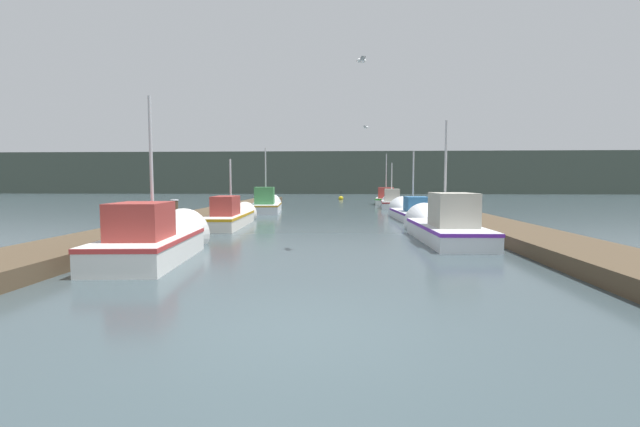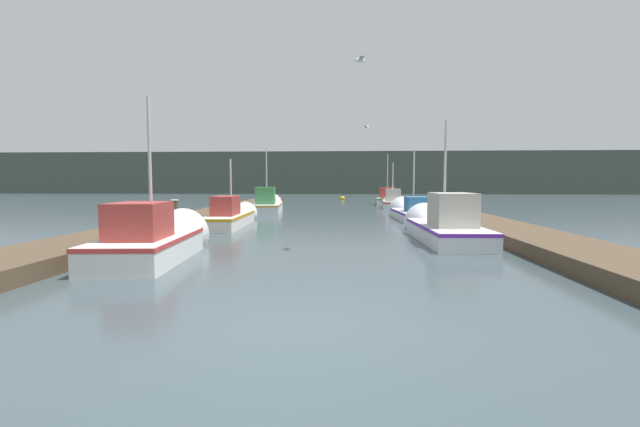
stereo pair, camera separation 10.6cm
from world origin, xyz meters
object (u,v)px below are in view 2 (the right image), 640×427
Objects in this scene: fishing_boat_4 at (267,205)px; fishing_boat_3 at (411,212)px; fishing_boat_5 at (392,202)px; seagull_1 at (360,60)px; fishing_boat_6 at (387,199)px; mooring_piling_0 at (266,200)px; fishing_boat_0 at (157,239)px; fishing_boat_2 at (233,216)px; mooring_piling_1 at (175,217)px; seagull_lead at (367,127)px; fishing_boat_1 at (442,226)px; channel_buoy at (342,198)px.

fishing_boat_3 is at bearing -32.99° from fishing_boat_4.
fishing_boat_5 is 20.27m from seagull_1.
mooring_piling_0 is (-9.63, -3.65, 0.05)m from fishing_boat_6.
fishing_boat_0 reaches higher than fishing_boat_2.
fishing_boat_3 is at bearing -46.06° from mooring_piling_0.
seagull_lead is at bearing 48.12° from mooring_piling_1.
fishing_boat_1 is 0.96× the size of fishing_boat_2.
fishing_boat_2 is at bearing -154.11° from seagull_1.
channel_buoy is (4.56, 34.15, -0.31)m from fishing_boat_0.
mooring_piling_0 is 12.80m from seagull_lead.
fishing_boat_6 is (0.08, 4.76, 0.03)m from fishing_boat_5.
fishing_boat_5 is at bearing 63.52° from fishing_boat_0.
fishing_boat_6 reaches higher than fishing_boat_0.
channel_buoy is at bearing 120.01° from fishing_boat_6.
fishing_boat_1 is 1.25× the size of fishing_boat_6.
fishing_boat_6 reaches higher than mooring_piling_0.
fishing_boat_0 is 0.92× the size of fishing_boat_3.
fishing_boat_4 is 16.75m from seagull_1.
fishing_boat_2 is 1.15× the size of fishing_boat_4.
fishing_boat_6 is 4.67× the size of mooring_piling_0.
fishing_boat_2 is 9.84m from seagull_1.
fishing_boat_4 reaches higher than fishing_boat_0.
seagull_1 is at bearing -75.58° from fishing_boat_4.
mooring_piling_1 is 30.47m from channel_buoy.
channel_buoy is 33.15m from seagull_1.
mooring_piling_0 is 1.01× the size of channel_buoy.
fishing_boat_2 is at bearing -119.47° from fishing_boat_5.
mooring_piling_1 is at bearing -108.41° from fishing_boat_6.
mooring_piling_0 is 13.51m from channel_buoy.
seagull_1 reaches higher than fishing_boat_3.
fishing_boat_2 is 11.15× the size of seagull_lead.
fishing_boat_6 is at bearing -65.86° from channel_buoy.
mooring_piling_1 is (-9.57, -7.80, 0.33)m from fishing_boat_3.
seagull_1 is (-3.08, -19.45, 4.83)m from fishing_boat_5.
fishing_boat_5 is at bearing 87.53° from fishing_boat_1.
seagull_lead is at bearing 32.24° from fishing_boat_2.
fishing_boat_6 is at bearing 159.41° from seagull_1.
seagull_1 is (-0.72, -10.87, 0.47)m from seagull_lead.
fishing_boat_0 is 1.05× the size of fishing_boat_5.
fishing_boat_6 is at bearing 87.46° from fishing_boat_1.
seagull_lead is at bearing -39.97° from fishing_boat_4.
fishing_boat_1 reaches higher than mooring_piling_0.
fishing_boat_0 is at bearing -102.26° from fishing_boat_6.
mooring_piling_0 is (-9.33, 18.05, 0.06)m from fishing_boat_1.
fishing_boat_0 is 1.05× the size of fishing_boat_6.
seagull_lead is (-2.14, 8.36, 4.33)m from fishing_boat_1.
mooring_piling_1 is at bearing -115.87° from fishing_boat_5.
mooring_piling_1 is (-1.25, 4.24, 0.20)m from fishing_boat_0.
channel_buoy is at bearing 69.90° from fishing_boat_4.
seagull_lead reaches higher than mooring_piling_1.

